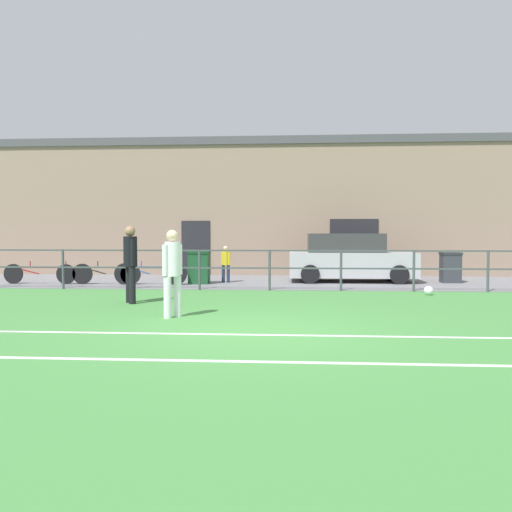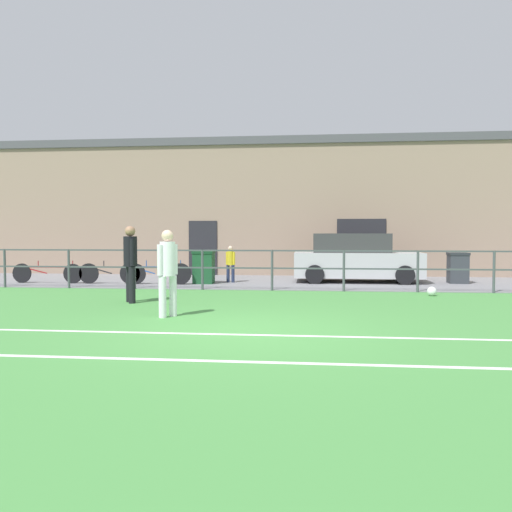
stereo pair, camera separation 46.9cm
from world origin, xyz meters
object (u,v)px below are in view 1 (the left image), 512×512
Objects in this scene: player_striker at (172,268)px; spectator_child at (226,262)px; player_goalkeeper at (130,259)px; soccer_ball_match at (429,291)px; trash_bin_1 at (199,267)px; bicycle_parked_1 at (106,274)px; trash_bin_0 at (450,267)px; bicycle_parked_0 at (150,274)px; bicycle_parked_2 at (39,273)px; parked_car_red at (350,259)px.

player_striker is 1.41× the size of spectator_child.
soccer_ball_match is at bearing 72.84° from player_goalkeeper.
trash_bin_1 is (-0.64, 6.40, -0.41)m from player_striker.
trash_bin_0 reaches higher than bicycle_parked_1.
trash_bin_1 is at bearing -136.85° from player_striker.
spectator_child is 1.15× the size of trash_bin_1.
player_striker is 1.62× the size of trash_bin_1.
player_striker reaches higher than spectator_child.
player_striker is at bearing -70.61° from bicycle_parked_0.
player_striker is 6.87m from spectator_child.
spectator_child is 0.55× the size of bicycle_parked_1.
player_goalkeeper reaches higher than bicycle_parked_2.
spectator_child is (0.15, 6.86, -0.26)m from player_striker.
soccer_ball_match is 3.72m from trash_bin_0.
player_striker is 0.41× the size of parked_car_red.
soccer_ball_match is 0.10× the size of bicycle_parked_0.
trash_bin_0 reaches higher than soccer_ball_match.
soccer_ball_match is 0.06× the size of parked_car_red.
trash_bin_1 is (-8.07, -0.90, 0.02)m from trash_bin_0.
player_striker is 0.72× the size of bicycle_parked_2.
parked_car_red reaches higher than bicycle_parked_0.
bicycle_parked_2 is at bearing -175.10° from trash_bin_1.
bicycle_parked_0 is (-2.10, 5.97, -0.58)m from player_striker.
bicycle_parked_1 is at bearing -171.44° from trash_bin_1.
parked_car_red is 3.97× the size of trash_bin_1.
player_striker reaches higher than trash_bin_0.
spectator_child is 1.21× the size of trash_bin_0.
bicycle_parked_1 is 2.16m from bicycle_parked_2.
player_goalkeeper is at bearing 88.74° from spectator_child.
trash_bin_1 is (5.02, 0.43, 0.19)m from bicycle_parked_2.
bicycle_parked_0 is (-2.25, -0.89, -0.33)m from spectator_child.
player_striker reaches higher than trash_bin_1.
trash_bin_0 reaches higher than bicycle_parked_2.
parked_car_red reaches higher than soccer_ball_match.
trash_bin_0 is at bearing 5.81° from bicycle_parked_2.
trash_bin_1 reaches higher than bicycle_parked_1.
trash_bin_0 reaches higher than bicycle_parked_0.
trash_bin_0 is (3.21, -0.17, -0.26)m from parked_car_red.
spectator_child is 7.30m from trash_bin_0.
player_striker is 8.59m from parked_car_red.
spectator_child is 3.77m from bicycle_parked_1.
parked_car_red is 6.51m from bicycle_parked_0.
trash_bin_1 is (-4.86, -1.08, -0.23)m from parked_car_red.
bicycle_parked_1 is 11.01m from trash_bin_0.
soccer_ball_match is at bearing -115.18° from trash_bin_0.
spectator_child reaches higher than trash_bin_1.
trash_bin_0 is at bearing -3.09° from parked_car_red.
spectator_child is at bearing 30.26° from trash_bin_1.
player_goalkeeper is 1.81× the size of trash_bin_0.
soccer_ball_match is 0.10× the size of bicycle_parked_2.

